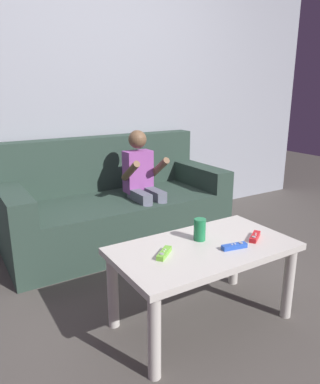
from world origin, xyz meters
The scene contains 9 objects.
ground_plane centered at (0.00, 0.00, 0.00)m, with size 10.14×10.14×0.00m, color #4C4742.
wall_back centered at (0.00, 1.76, 1.25)m, with size 5.07×0.05×2.50m, color #999EA8.
couch centered at (-0.03, 1.37, 0.30)m, with size 1.81×0.80×0.87m.
person_seated_on_couch centered at (0.15, 1.19, 0.54)m, with size 0.32×0.39×0.95m.
coffee_table centered at (-0.10, 0.08, 0.38)m, with size 0.98×0.54×0.46m.
game_remote_lime_near_edge centered at (-0.34, 0.09, 0.47)m, with size 0.13×0.12×0.03m.
game_remote_red_center centered at (0.20, 0.01, 0.47)m, with size 0.14×0.11×0.03m.
game_remote_blue_far_corner centered at (0.01, -0.03, 0.47)m, with size 0.14×0.06×0.03m.
soda_can centered at (-0.07, 0.16, 0.52)m, with size 0.07×0.07×0.12m, color #1E7F47.
Camera 1 is at (-1.22, -1.30, 1.26)m, focal length 33.76 mm.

